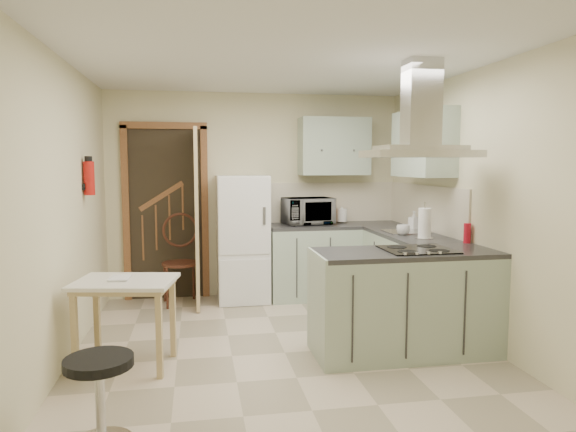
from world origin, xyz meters
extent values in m
plane|color=#C6B39A|center=(0.00, 0.00, 0.00)|extent=(4.20, 4.20, 0.00)
plane|color=silver|center=(0.00, 0.00, 2.50)|extent=(4.20, 4.20, 0.00)
plane|color=beige|center=(0.00, 2.10, 1.25)|extent=(3.60, 0.00, 3.60)
plane|color=beige|center=(-1.80, 0.00, 1.25)|extent=(0.00, 4.20, 4.20)
plane|color=beige|center=(1.80, 0.00, 1.25)|extent=(0.00, 4.20, 4.20)
cube|color=brown|center=(-1.10, 2.07, 1.05)|extent=(1.10, 0.12, 2.10)
cube|color=white|center=(-0.20, 1.80, 0.75)|extent=(0.60, 0.60, 1.50)
cube|color=#9EB2A0|center=(0.66, 1.80, 0.45)|extent=(1.08, 0.60, 0.90)
cube|color=#9EB2A0|center=(1.50, 1.12, 0.45)|extent=(0.60, 1.95, 0.90)
cube|color=beige|center=(0.96, 2.09, 1.15)|extent=(1.68, 0.02, 0.50)
cube|color=#9EB2A0|center=(0.95, 1.93, 1.85)|extent=(0.85, 0.35, 0.70)
cube|color=#9EB2A0|center=(1.62, 0.85, 1.85)|extent=(0.35, 0.90, 0.70)
cube|color=#9EB2A0|center=(1.02, -0.18, 0.45)|extent=(1.55, 0.65, 0.90)
cube|color=black|center=(1.12, -0.18, 0.91)|extent=(0.58, 0.50, 0.01)
cube|color=silver|center=(1.12, -0.18, 1.72)|extent=(0.90, 0.55, 0.10)
cube|color=silver|center=(1.50, 0.95, 0.91)|extent=(0.45, 0.40, 0.01)
cylinder|color=#B2140F|center=(-1.74, 0.90, 1.50)|extent=(0.10, 0.10, 0.32)
cube|color=tan|center=(-1.31, -0.08, 0.36)|extent=(0.86, 0.70, 0.72)
cube|color=#501F1A|center=(-0.93, 1.76, 0.48)|extent=(0.48, 0.48, 0.96)
cylinder|color=black|center=(-1.31, -1.25, 0.27)|extent=(0.48, 0.48, 0.53)
imported|color=black|center=(0.61, 1.85, 1.06)|extent=(0.64, 0.48, 0.32)
cylinder|color=white|center=(1.05, 1.91, 1.00)|extent=(0.17, 0.17, 0.20)
cube|color=orange|center=(0.92, 1.95, 1.05)|extent=(0.11, 0.21, 0.31)
imported|color=#A7A7B2|center=(1.68, 1.15, 1.00)|extent=(0.12, 0.12, 0.20)
cylinder|color=white|center=(1.48, 0.45, 1.06)|extent=(0.16, 0.16, 0.31)
imported|color=white|center=(1.38, 0.73, 0.95)|extent=(0.16, 0.16, 0.11)
cylinder|color=red|center=(1.75, 0.12, 0.99)|extent=(0.08, 0.08, 0.19)
imported|color=brown|center=(-1.43, -0.04, 0.76)|extent=(0.17, 0.22, 0.09)
camera|label=1|loc=(-0.73, -4.26, 1.64)|focal=32.00mm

